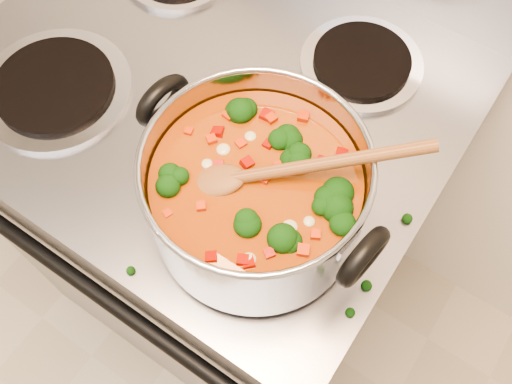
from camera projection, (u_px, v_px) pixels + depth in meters
electric_range at (226, 206)px, 1.26m from camera, size 0.75×0.68×1.08m
stockpot at (256, 194)px, 0.68m from camera, size 0.32×0.26×0.16m
wooden_spoon at (270, 172)px, 0.63m from camera, size 0.24×0.19×0.08m
cooktop_crumbs at (262, 178)px, 0.78m from camera, size 0.31×0.30×0.01m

